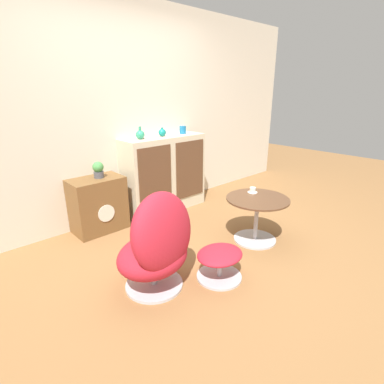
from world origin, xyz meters
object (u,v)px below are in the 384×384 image
object	(u,v)px
egg_chair	(158,245)
coffee_table	(257,214)
potted_plant	(98,170)
teacup	(253,190)
ottoman	(220,259)
vase_leftmost	(140,135)
tv_console	(98,205)
sideboard	(164,174)
vase_inner_left	(162,132)
vase_inner_right	(183,130)

from	to	relation	value
egg_chair	coffee_table	xyz separation A→B (m)	(1.28, -0.04, -0.09)
potted_plant	teacup	size ratio (longest dim) A/B	1.70
coffee_table	teacup	bearing A→B (deg)	53.99
egg_chair	ottoman	xyz separation A→B (m)	(0.48, -0.24, -0.22)
egg_chair	teacup	world-z (taller)	egg_chair
ottoman	vase_leftmost	bearing A→B (deg)	79.32
tv_console	vase_leftmost	size ratio (longest dim) A/B	4.19
sideboard	tv_console	world-z (taller)	sideboard
egg_chair	vase_inner_left	xyz separation A→B (m)	(1.11, 1.36, 0.64)
potted_plant	vase_inner_left	bearing A→B (deg)	-0.45
coffee_table	vase_inner_left	xyz separation A→B (m)	(-0.17, 1.40, 0.74)
tv_console	ottoman	xyz separation A→B (m)	(0.32, -1.61, -0.13)
tv_console	vase_inner_right	size ratio (longest dim) A/B	6.02
egg_chair	teacup	size ratio (longest dim) A/B	8.08
ottoman	coffee_table	xyz separation A→B (m)	(0.81, 0.20, 0.13)
sideboard	vase_leftmost	distance (m)	0.66
egg_chair	potted_plant	distance (m)	1.42
sideboard	coffee_table	bearing A→B (deg)	-83.55
tv_console	potted_plant	xyz separation A→B (m)	(0.05, 0.00, 0.41)
coffee_table	vase_leftmost	distance (m)	1.66
vase_leftmost	potted_plant	xyz separation A→B (m)	(-0.58, 0.01, -0.33)
potted_plant	ottoman	bearing A→B (deg)	-80.33
egg_chair	teacup	xyz separation A→B (m)	(1.39, 0.11, 0.11)
teacup	vase_leftmost	bearing A→B (deg)	116.01
sideboard	teacup	xyz separation A→B (m)	(0.27, -1.25, 0.01)
tv_console	vase_leftmost	distance (m)	0.97
ottoman	tv_console	bearing A→B (deg)	101.29
tv_console	potted_plant	bearing A→B (deg)	0.65
vase_leftmost	teacup	xyz separation A→B (m)	(0.61, -1.25, -0.54)
egg_chair	potted_plant	xyz separation A→B (m)	(0.21, 1.37, 0.32)
sideboard	potted_plant	world-z (taller)	sideboard
sideboard	potted_plant	bearing A→B (deg)	179.31
ottoman	vase_inner_left	xyz separation A→B (m)	(0.64, 1.60, 0.87)
ottoman	potted_plant	distance (m)	1.72
tv_console	vase_inner_left	size ratio (longest dim) A/B	5.67
sideboard	vase_leftmost	bearing A→B (deg)	179.36
sideboard	vase_inner_right	world-z (taller)	vase_inner_right
vase_leftmost	vase_inner_left	xyz separation A→B (m)	(0.33, -0.00, -0.01)
ottoman	vase_leftmost	world-z (taller)	vase_leftmost
sideboard	vase_inner_right	size ratio (longest dim) A/B	10.98
sideboard	vase_leftmost	size ratio (longest dim) A/B	7.65
vase_inner_left	vase_inner_right	xyz separation A→B (m)	(0.35, 0.00, 0.00)
tv_console	coffee_table	distance (m)	1.80
ottoman	teacup	size ratio (longest dim) A/B	3.94
vase_leftmost	teacup	distance (m)	1.50
sideboard	teacup	size ratio (longest dim) A/B	10.62
coffee_table	vase_inner_left	size ratio (longest dim) A/B	5.96
egg_chair	coffee_table	size ratio (longest dim) A/B	1.32
sideboard	teacup	world-z (taller)	sideboard
tv_console	potted_plant	distance (m)	0.41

